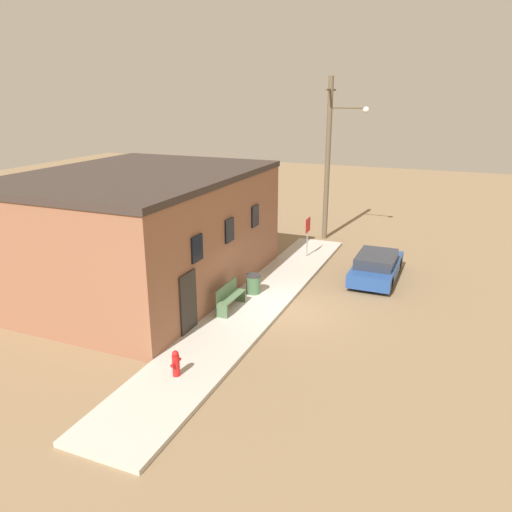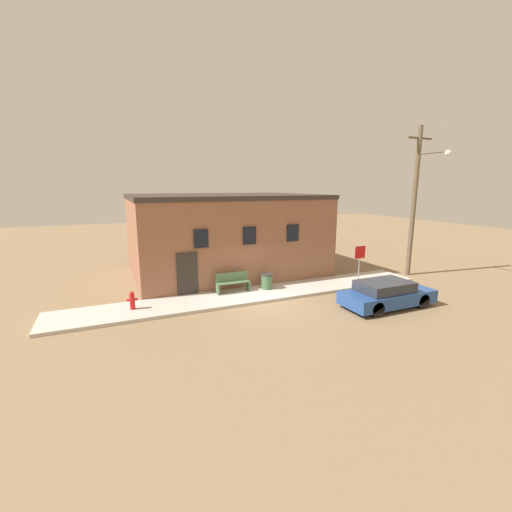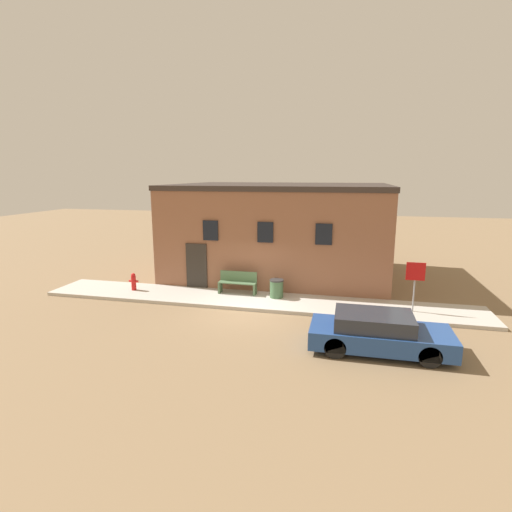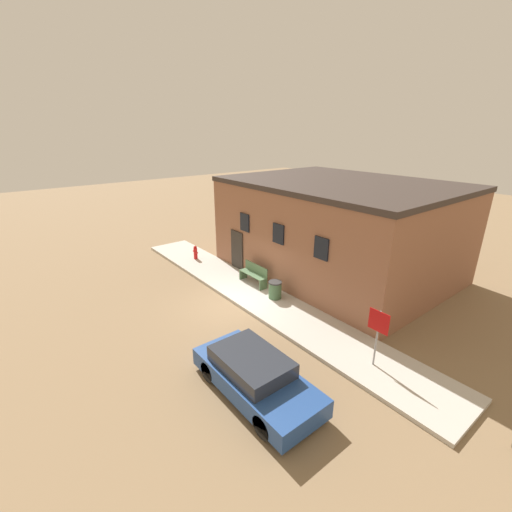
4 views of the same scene
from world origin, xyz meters
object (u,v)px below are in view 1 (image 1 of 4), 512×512
at_px(utility_pole, 330,156).
at_px(parked_car, 376,266).
at_px(stop_sign, 308,230).
at_px(trash_bin, 253,284).
at_px(bench, 230,297).
at_px(fire_hydrant, 176,363).

distance_m(utility_pole, parked_car, 7.69).
bearing_deg(parked_car, stop_sign, 67.30).
bearing_deg(trash_bin, bench, 173.67).
bearing_deg(bench, trash_bin, -6.33).
xyz_separation_m(bench, parked_car, (5.67, -4.39, -0.04)).
relative_size(fire_hydrant, stop_sign, 0.41).
distance_m(stop_sign, trash_bin, 5.52).
bearing_deg(bench, parked_car, -37.76).
xyz_separation_m(fire_hydrant, stop_sign, (11.93, -0.19, 0.95)).
distance_m(bench, trash_bin, 1.79).
distance_m(stop_sign, utility_pole, 5.00).
height_order(trash_bin, utility_pole, utility_pole).
bearing_deg(trash_bin, utility_pole, -3.07).
bearing_deg(utility_pole, fire_hydrant, 179.58).
distance_m(trash_bin, parked_car, 5.72).
relative_size(trash_bin, parked_car, 0.19).
bearing_deg(bench, stop_sign, -6.12).
bearing_deg(fire_hydrant, trash_bin, 3.38).
relative_size(utility_pole, parked_car, 2.06).
height_order(stop_sign, parked_car, stop_sign).
distance_m(bench, utility_pole, 11.80).
relative_size(fire_hydrant, parked_car, 0.19).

